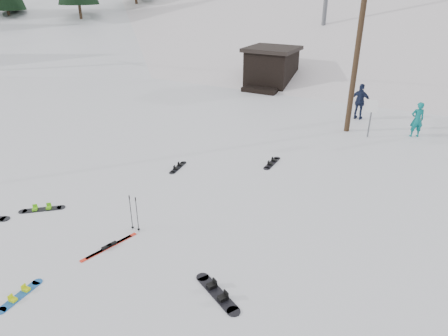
% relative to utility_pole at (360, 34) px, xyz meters
% --- Properties ---
extents(ground, '(200.00, 200.00, 0.00)m').
position_rel_utility_pole_xyz_m(ground, '(-2.00, -14.00, -4.68)').
color(ground, white).
rests_on(ground, ground).
extents(ski_slope, '(60.00, 85.24, 65.97)m').
position_rel_utility_pole_xyz_m(ski_slope, '(-2.00, 41.00, -16.68)').
color(ski_slope, silver).
rests_on(ski_slope, ground).
extents(ridge_left, '(47.54, 95.03, 58.38)m').
position_rel_utility_pole_xyz_m(ridge_left, '(-38.00, 34.00, -15.68)').
color(ridge_left, white).
rests_on(ridge_left, ground).
extents(treeline_left, '(20.00, 64.00, 10.00)m').
position_rel_utility_pole_xyz_m(treeline_left, '(-36.00, 26.00, -4.68)').
color(treeline_left, black).
rests_on(treeline_left, ground).
extents(treeline_crest, '(50.00, 6.00, 10.00)m').
position_rel_utility_pole_xyz_m(treeline_crest, '(-2.00, 72.00, -4.68)').
color(treeline_crest, black).
rests_on(treeline_crest, ski_slope).
extents(utility_pole, '(2.00, 0.26, 9.00)m').
position_rel_utility_pole_xyz_m(utility_pole, '(0.00, 0.00, 0.00)').
color(utility_pole, '#3A2819').
rests_on(utility_pole, ground).
extents(trail_sign, '(0.50, 0.09, 1.85)m').
position_rel_utility_pole_xyz_m(trail_sign, '(1.10, -0.42, -3.41)').
color(trail_sign, '#595B60').
rests_on(trail_sign, ground).
extents(lift_hut, '(3.40, 4.10, 2.75)m').
position_rel_utility_pole_xyz_m(lift_hut, '(-7.00, 6.94, -3.32)').
color(lift_hut, black).
rests_on(lift_hut, ground).
extents(hero_snowboard, '(0.33, 1.29, 0.09)m').
position_rel_utility_pole_xyz_m(hero_snowboard, '(-4.19, -15.58, -4.66)').
color(hero_snowboard, '#1B5DB0').
rests_on(hero_snowboard, ground).
extents(hero_skis, '(0.54, 1.77, 0.09)m').
position_rel_utility_pole_xyz_m(hero_skis, '(-3.68, -13.10, -4.65)').
color(hero_skis, red).
rests_on(hero_skis, ground).
extents(ski_poles, '(0.32, 0.08, 1.15)m').
position_rel_utility_pole_xyz_m(ski_poles, '(-3.59, -12.05, -4.09)').
color(ski_poles, black).
rests_on(ski_poles, ground).
extents(board_scatter_b, '(0.38, 1.28, 0.09)m').
position_rel_utility_pole_xyz_m(board_scatter_b, '(-4.99, -7.74, -4.66)').
color(board_scatter_b, black).
rests_on(board_scatter_b, ground).
extents(board_scatter_c, '(1.17, 1.05, 0.10)m').
position_rel_utility_pole_xyz_m(board_scatter_c, '(-7.08, -12.59, -4.65)').
color(board_scatter_c, black).
rests_on(board_scatter_c, ground).
extents(board_scatter_d, '(1.54, 0.98, 0.12)m').
position_rel_utility_pole_xyz_m(board_scatter_d, '(-0.07, -13.28, -4.65)').
color(board_scatter_d, black).
rests_on(board_scatter_d, ground).
extents(board_scatter_f, '(0.28, 1.45, 0.10)m').
position_rel_utility_pole_xyz_m(board_scatter_f, '(-1.80, -5.54, -4.65)').
color(board_scatter_f, black).
rests_on(board_scatter_f, ground).
extents(skier_teal, '(0.74, 0.65, 1.71)m').
position_rel_utility_pole_xyz_m(skier_teal, '(3.07, 0.73, -3.83)').
color(skier_teal, '#0B6D6E').
rests_on(skier_teal, ground).
extents(skier_navy, '(1.18, 0.59, 1.93)m').
position_rel_utility_pole_xyz_m(skier_navy, '(0.11, 2.26, -3.71)').
color(skier_navy, '#18203C').
rests_on(skier_navy, ground).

